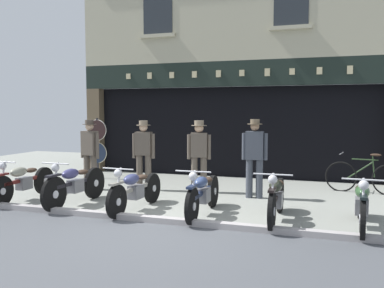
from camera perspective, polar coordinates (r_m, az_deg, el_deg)
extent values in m
cube|color=gray|center=(11.80, 5.11, -4.95)|extent=(21.19, 10.00, 0.08)
cube|color=#A39D9D|center=(7.19, -4.08, -10.72)|extent=(21.19, 0.16, 0.18)
cube|color=black|center=(13.90, 7.33, 2.03)|extent=(8.46, 4.00, 2.60)
cube|color=brown|center=(13.50, -13.06, 1.87)|extent=(0.44, 0.36, 2.60)
cube|color=#23282D|center=(12.18, 5.75, 2.30)|extent=(8.09, 0.03, 2.18)
cube|color=black|center=(11.80, 5.35, 9.62)|extent=(9.19, 0.24, 0.70)
cube|color=#C6B789|center=(12.74, -8.76, 9.21)|extent=(0.14, 0.03, 0.16)
cube|color=#C6B789|center=(12.45, -5.88, 9.35)|extent=(0.14, 0.03, 0.18)
cube|color=#C6B789|center=(12.17, -2.81, 9.48)|extent=(0.14, 0.03, 0.18)
cube|color=#C6B789|center=(11.94, 0.34, 9.58)|extent=(0.14, 0.03, 0.18)
cube|color=#C6B789|center=(11.74, 3.68, 9.66)|extent=(0.14, 0.03, 0.19)
cube|color=#C6B789|center=(11.59, 6.90, 9.70)|extent=(0.14, 0.03, 0.17)
cube|color=#C6B789|center=(11.48, 10.35, 9.71)|extent=(0.14, 0.03, 0.20)
cube|color=#C6B789|center=(11.40, 13.65, 9.69)|extent=(0.14, 0.03, 0.17)
cube|color=#C6B789|center=(11.36, 17.18, 9.64)|extent=(0.14, 0.03, 0.18)
cube|color=#C6B789|center=(11.37, 20.96, 9.54)|extent=(0.14, 0.03, 0.21)
cube|color=#ADA78B|center=(12.18, 5.51, 18.26)|extent=(9.19, 0.40, 2.99)
cube|color=#23282D|center=(12.63, -4.75, 17.77)|extent=(0.90, 0.02, 1.30)
cube|color=#ADA78B|center=(12.45, -4.80, 14.67)|extent=(1.10, 0.12, 0.10)
cube|color=#23282D|center=(11.72, 13.53, 18.70)|extent=(0.90, 0.02, 1.30)
cube|color=#ADA78B|center=(11.53, 13.45, 15.38)|extent=(1.10, 0.12, 0.10)
cylinder|color=black|center=(9.12, -24.81, -5.93)|extent=(0.08, 0.62, 0.62)
cylinder|color=silver|center=(9.12, -24.81, -5.93)|extent=(0.10, 0.14, 0.14)
cylinder|color=black|center=(10.11, -19.74, -4.78)|extent=(0.09, 0.62, 0.62)
cylinder|color=silver|center=(10.11, -19.74, -4.78)|extent=(0.11, 0.14, 0.14)
cube|color=#551916|center=(9.59, -22.16, -4.62)|extent=(0.08, 1.21, 0.07)
cube|color=slate|center=(9.60, -22.15, -5.04)|extent=(0.20, 0.32, 0.26)
ellipsoid|color=gray|center=(9.44, -22.82, -3.56)|extent=(0.22, 0.46, 0.20)
ellipsoid|color=#38281E|center=(9.74, -21.30, -3.39)|extent=(0.20, 0.30, 0.10)
cube|color=#551916|center=(9.07, -24.88, -3.88)|extent=(0.10, 0.36, 0.04)
sphere|color=silver|center=(9.09, -24.66, -2.77)|extent=(0.15, 0.15, 0.15)
cylinder|color=silver|center=(9.08, -24.68, -2.27)|extent=(0.62, 0.03, 0.02)
cylinder|color=silver|center=(9.10, -24.70, -4.10)|extent=(0.04, 0.25, 0.61)
cylinder|color=black|center=(8.27, -18.52, -6.60)|extent=(0.10, 0.68, 0.67)
cylinder|color=silver|center=(8.27, -18.52, -6.60)|extent=(0.11, 0.15, 0.15)
cylinder|color=black|center=(9.31, -13.32, -5.25)|extent=(0.11, 0.68, 0.67)
cylinder|color=silver|center=(9.31, -13.32, -5.25)|extent=(0.12, 0.15, 0.15)
cube|color=black|center=(8.76, -15.78, -5.12)|extent=(0.12, 1.22, 0.07)
cube|color=slate|center=(8.77, -15.77, -5.57)|extent=(0.21, 0.33, 0.26)
ellipsoid|color=navy|center=(8.60, -16.44, -3.96)|extent=(0.24, 0.47, 0.20)
ellipsoid|color=#38281E|center=(8.92, -14.89, -3.76)|extent=(0.21, 0.31, 0.10)
cube|color=black|center=(8.21, -18.58, -4.15)|extent=(0.12, 0.36, 0.04)
sphere|color=silver|center=(8.23, -18.34, -3.12)|extent=(0.15, 0.15, 0.15)
cylinder|color=silver|center=(8.22, -18.35, -2.56)|extent=(0.62, 0.05, 0.02)
cylinder|color=silver|center=(8.25, -18.39, -4.58)|extent=(0.05, 0.26, 0.61)
cylinder|color=black|center=(7.49, -10.36, -7.85)|extent=(0.10, 0.61, 0.61)
cylinder|color=silver|center=(7.49, -10.36, -7.85)|extent=(0.11, 0.14, 0.13)
cylinder|color=black|center=(8.68, -5.49, -6.08)|extent=(0.11, 0.62, 0.61)
cylinder|color=silver|center=(8.68, -5.49, -6.08)|extent=(0.12, 0.14, 0.13)
cube|color=gray|center=(8.05, -7.75, -6.07)|extent=(0.14, 1.28, 0.07)
cube|color=slate|center=(8.06, -7.75, -6.56)|extent=(0.22, 0.33, 0.26)
ellipsoid|color=#3A406C|center=(7.87, -8.36, -4.84)|extent=(0.24, 0.47, 0.20)
ellipsoid|color=#38281E|center=(8.23, -6.91, -4.55)|extent=(0.22, 0.31, 0.10)
cube|color=gray|center=(7.42, -10.40, -5.39)|extent=(0.12, 0.36, 0.04)
sphere|color=silver|center=(7.44, -10.18, -4.00)|extent=(0.15, 0.15, 0.15)
cylinder|color=silver|center=(7.43, -10.18, -3.39)|extent=(0.62, 0.06, 0.02)
cylinder|color=silver|center=(7.46, -10.23, -5.61)|extent=(0.05, 0.28, 0.61)
cylinder|color=black|center=(6.99, 0.00, -8.59)|extent=(0.08, 0.63, 0.63)
cylinder|color=silver|center=(6.99, 0.00, -8.59)|extent=(0.10, 0.14, 0.14)
cylinder|color=black|center=(8.29, 2.91, -6.50)|extent=(0.09, 0.63, 0.63)
cylinder|color=silver|center=(8.29, 2.91, -6.50)|extent=(0.11, 0.14, 0.14)
cube|color=#1F2A46|center=(7.61, 1.58, -6.57)|extent=(0.09, 1.28, 0.07)
cube|color=slate|center=(7.62, 1.58, -7.09)|extent=(0.20, 0.32, 0.26)
ellipsoid|color=navy|center=(7.42, 1.23, -5.30)|extent=(0.23, 0.46, 0.20)
ellipsoid|color=#38281E|center=(7.81, 2.09, -4.94)|extent=(0.20, 0.30, 0.10)
cube|color=#1F2A46|center=(6.92, 0.00, -5.89)|extent=(0.11, 0.36, 0.04)
sphere|color=silver|center=(6.95, 0.15, -4.46)|extent=(0.15, 0.15, 0.15)
cylinder|color=silver|center=(6.93, 0.15, -3.81)|extent=(0.62, 0.03, 0.02)
cylinder|color=silver|center=(6.96, 0.10, -6.19)|extent=(0.04, 0.29, 0.60)
cylinder|color=black|center=(6.74, 10.95, -9.10)|extent=(0.08, 0.65, 0.64)
cylinder|color=silver|center=(6.74, 10.95, -9.10)|extent=(0.10, 0.14, 0.14)
cylinder|color=black|center=(8.04, 12.08, -6.88)|extent=(0.09, 0.65, 0.64)
cylinder|color=silver|center=(8.04, 12.08, -6.88)|extent=(0.11, 0.14, 0.14)
cube|color=black|center=(7.37, 11.58, -6.98)|extent=(0.09, 1.24, 0.07)
cube|color=slate|center=(7.38, 11.58, -7.51)|extent=(0.20, 0.32, 0.26)
ellipsoid|color=black|center=(7.17, 11.47, -5.67)|extent=(0.23, 0.46, 0.20)
ellipsoid|color=#38281E|center=(7.57, 11.80, -5.29)|extent=(0.20, 0.30, 0.10)
cube|color=black|center=(6.67, 11.00, -6.24)|extent=(0.10, 0.36, 0.04)
sphere|color=silver|center=(6.70, 11.08, -4.82)|extent=(0.15, 0.15, 0.15)
cylinder|color=silver|center=(6.69, 11.09, -4.14)|extent=(0.62, 0.03, 0.02)
cylinder|color=silver|center=(6.72, 11.03, -6.62)|extent=(0.04, 0.27, 0.61)
cylinder|color=black|center=(6.68, 22.48, -9.56)|extent=(0.10, 0.63, 0.63)
cylinder|color=silver|center=(6.68, 22.48, -9.56)|extent=(0.11, 0.14, 0.14)
cylinder|color=black|center=(8.00, 22.23, -7.24)|extent=(0.11, 0.63, 0.63)
cylinder|color=silver|center=(8.00, 22.23, -7.24)|extent=(0.12, 0.14, 0.14)
cube|color=black|center=(7.31, 22.37, -7.38)|extent=(0.13, 1.25, 0.07)
cube|color=slate|center=(7.33, 22.36, -7.92)|extent=(0.21, 0.33, 0.26)
ellipsoid|color=#2E4F2D|center=(7.12, 22.45, -6.07)|extent=(0.24, 0.47, 0.20)
ellipsoid|color=#38281E|center=(7.52, 22.37, -5.66)|extent=(0.21, 0.31, 0.10)
cube|color=black|center=(6.61, 22.57, -6.75)|extent=(0.12, 0.36, 0.04)
sphere|color=silver|center=(6.64, 22.60, -5.24)|extent=(0.15, 0.15, 0.15)
cylinder|color=silver|center=(6.63, 22.62, -4.56)|extent=(0.62, 0.05, 0.02)
cylinder|color=silver|center=(6.66, 22.55, -7.06)|extent=(0.05, 0.26, 0.61)
cylinder|color=brown|center=(10.30, -13.40, -3.79)|extent=(0.15, 0.15, 0.86)
cylinder|color=brown|center=(10.45, -14.30, -3.69)|extent=(0.15, 0.15, 0.86)
cube|color=brown|center=(10.30, -13.93, 0.13)|extent=(0.41, 0.29, 0.58)
cube|color=silver|center=(10.38, -13.50, 0.56)|extent=(0.14, 0.05, 0.33)
cube|color=#47234C|center=(10.39, -13.45, 0.50)|extent=(0.05, 0.02, 0.30)
cylinder|color=brown|center=(10.15, -12.95, -0.25)|extent=(0.09, 0.09, 0.62)
cylinder|color=brown|center=(10.47, -14.87, -0.15)|extent=(0.09, 0.09, 0.62)
sphere|color=beige|center=(10.28, -13.97, 2.35)|extent=(0.19, 0.19, 0.19)
cylinder|color=#4C4238|center=(10.28, -13.98, 2.65)|extent=(0.33, 0.33, 0.01)
cylinder|color=#4C4238|center=(10.28, -13.98, 2.95)|extent=(0.20, 0.20, 0.11)
cylinder|color=brown|center=(10.05, -6.06, -3.88)|extent=(0.15, 0.15, 0.87)
cylinder|color=brown|center=(10.12, -7.25, -3.84)|extent=(0.15, 0.15, 0.87)
cube|color=brown|center=(10.01, -6.70, 0.07)|extent=(0.40, 0.26, 0.56)
cube|color=white|center=(10.11, -6.50, 0.50)|extent=(0.14, 0.04, 0.31)
cube|color=black|center=(10.12, -6.48, 0.44)|extent=(0.05, 0.02, 0.29)
cylinder|color=brown|center=(9.94, -5.41, -0.29)|extent=(0.09, 0.09, 0.60)
cylinder|color=brown|center=(10.09, -7.96, -0.24)|extent=(0.09, 0.09, 0.60)
sphere|color=beige|center=(9.98, -6.72, 2.29)|extent=(0.20, 0.20, 0.20)
cylinder|color=#7F705B|center=(9.98, -6.72, 2.61)|extent=(0.34, 0.34, 0.01)
cylinder|color=#7F705B|center=(9.98, -6.72, 2.92)|extent=(0.21, 0.21, 0.11)
cylinder|color=brown|center=(9.76, 1.62, -4.17)|extent=(0.15, 0.15, 0.85)
cylinder|color=brown|center=(9.77, 0.33, -4.16)|extent=(0.15, 0.15, 0.85)
cube|color=brown|center=(9.69, 0.98, -0.14)|extent=(0.42, 0.31, 0.57)
cube|color=white|center=(9.80, 1.02, 0.31)|extent=(0.14, 0.05, 0.32)
cube|color=maroon|center=(9.81, 1.02, 0.25)|extent=(0.05, 0.02, 0.30)
cylinder|color=brown|center=(9.68, 2.37, -0.42)|extent=(0.09, 0.09, 0.58)
cylinder|color=brown|center=(9.71, -0.41, -0.40)|extent=(0.09, 0.09, 0.58)
sphere|color=tan|center=(9.66, 0.98, 2.23)|extent=(0.21, 0.21, 0.21)
cylinder|color=#7F705B|center=(9.66, 0.98, 2.57)|extent=(0.36, 0.36, 0.01)
cylinder|color=#7F705B|center=(9.66, 0.98, 2.92)|extent=(0.22, 0.22, 0.12)
cylinder|color=#3D424C|center=(9.17, 9.27, -4.72)|extent=(0.15, 0.15, 0.87)
cylinder|color=#3D424C|center=(9.20, 7.90, -4.68)|extent=(0.15, 0.15, 0.87)
cube|color=#3D424C|center=(9.10, 8.64, -0.20)|extent=(0.39, 0.24, 0.62)
cube|color=white|center=(9.20, 8.73, 0.32)|extent=(0.14, 0.03, 0.35)
cube|color=black|center=(9.22, 8.74, 0.25)|extent=(0.05, 0.01, 0.32)
cylinder|color=#3D424C|center=(9.07, 10.11, -0.38)|extent=(0.09, 0.09, 0.58)
cylinder|color=#3D424C|center=(9.13, 7.18, -0.31)|extent=(0.09, 0.09, 0.58)
sphere|color=#9E7A5B|center=(9.07, 8.67, 2.41)|extent=(0.19, 0.19, 0.19)
cylinder|color=brown|center=(9.07, 8.68, 2.74)|extent=(0.32, 0.32, 0.01)
cylinder|color=brown|center=(9.07, 8.68, 3.07)|extent=(0.20, 0.20, 0.10)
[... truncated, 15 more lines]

